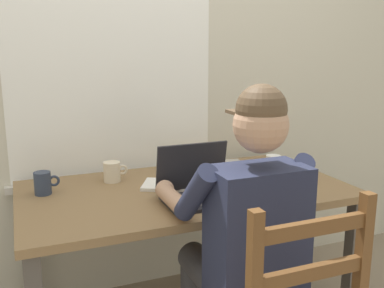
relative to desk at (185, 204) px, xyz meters
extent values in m
cube|color=beige|center=(0.00, 0.49, 0.66)|extent=(6.00, 0.04, 2.60)
cube|color=white|center=(-0.22, 0.47, 0.56)|extent=(1.09, 0.01, 1.02)
cube|color=beige|center=(-0.22, 0.46, 0.03)|extent=(1.15, 0.06, 0.04)
cube|color=olive|center=(0.00, 0.00, 0.07)|extent=(1.51, 0.82, 0.03)
cube|color=#4C4742|center=(0.71, -0.36, -0.29)|extent=(0.06, 0.06, 0.68)
cube|color=#4C4742|center=(-0.71, 0.36, -0.29)|extent=(0.06, 0.06, 0.68)
cube|color=#4C4742|center=(0.71, 0.36, -0.29)|extent=(0.06, 0.06, 0.68)
cube|color=#232842|center=(0.05, -0.59, 0.08)|extent=(0.34, 0.20, 0.50)
sphere|color=tan|center=(0.05, -0.59, 0.48)|extent=(0.19, 0.19, 0.19)
sphere|color=brown|center=(0.05, -0.59, 0.53)|extent=(0.17, 0.17, 0.17)
cube|color=brown|center=(0.05, -0.50, 0.51)|extent=(0.13, 0.10, 0.01)
cylinder|color=#38383D|center=(-0.04, -0.39, -0.17)|extent=(0.13, 0.40, 0.13)
cylinder|color=#38383D|center=(0.14, -0.39, -0.17)|extent=(0.13, 0.40, 0.13)
cylinder|color=#232842|center=(-0.15, -0.50, 0.23)|extent=(0.10, 0.24, 0.25)
cylinder|color=tan|center=(-0.15, -0.27, 0.13)|extent=(0.07, 0.28, 0.07)
sphere|color=tan|center=(-0.14, -0.13, 0.13)|extent=(0.08, 0.08, 0.08)
cylinder|color=#232842|center=(0.25, -0.50, 0.23)|extent=(0.10, 0.24, 0.25)
cylinder|color=tan|center=(0.25, -0.27, 0.13)|extent=(0.07, 0.28, 0.07)
sphere|color=tan|center=(0.24, -0.13, 0.13)|extent=(0.08, 0.08, 0.08)
cube|color=brown|center=(0.24, -0.90, 0.07)|extent=(0.04, 0.04, 0.48)
cube|color=brown|center=(0.05, -0.90, 0.09)|extent=(0.36, 0.02, 0.04)
cube|color=brown|center=(0.05, -0.90, 0.23)|extent=(0.36, 0.02, 0.04)
cube|color=#232328|center=(0.00, -0.21, 0.09)|extent=(0.33, 0.23, 0.02)
cube|color=#38383D|center=(0.00, -0.21, 0.10)|extent=(0.29, 0.17, 0.00)
cube|color=#232328|center=(0.00, -0.08, 0.21)|extent=(0.33, 0.05, 0.22)
cube|color=silver|center=(0.00, -0.08, 0.21)|extent=(0.29, 0.04, 0.19)
ellipsoid|color=black|center=(0.26, -0.21, 0.10)|extent=(0.06, 0.10, 0.03)
cylinder|color=beige|center=(-0.30, 0.22, 0.13)|extent=(0.08, 0.08, 0.10)
torus|color=beige|center=(-0.25, 0.22, 0.14)|extent=(0.05, 0.01, 0.05)
cylinder|color=#2D384C|center=(-0.63, 0.15, 0.14)|extent=(0.07, 0.07, 0.10)
torus|color=#2D384C|center=(-0.58, 0.15, 0.14)|extent=(0.05, 0.01, 0.05)
cylinder|color=white|center=(0.51, 0.05, 0.13)|extent=(0.08, 0.08, 0.10)
torus|color=white|center=(0.56, 0.05, 0.14)|extent=(0.05, 0.01, 0.05)
cube|color=gold|center=(0.25, 0.06, 0.10)|extent=(0.18, 0.13, 0.03)
cube|color=gold|center=(0.23, 0.04, 0.13)|extent=(0.17, 0.15, 0.02)
cube|color=gray|center=(0.23, 0.04, 0.15)|extent=(0.20, 0.17, 0.03)
cube|color=white|center=(-0.08, 0.05, 0.09)|extent=(0.26, 0.25, 0.02)
cube|color=#C63D33|center=(0.48, 0.24, 0.08)|extent=(0.15, 0.12, 0.00)
camera|label=1|loc=(-0.71, -1.86, 0.74)|focal=41.35mm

